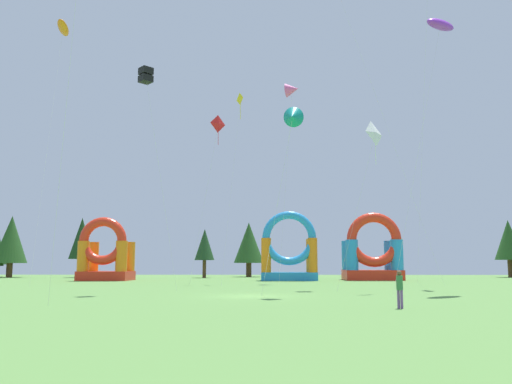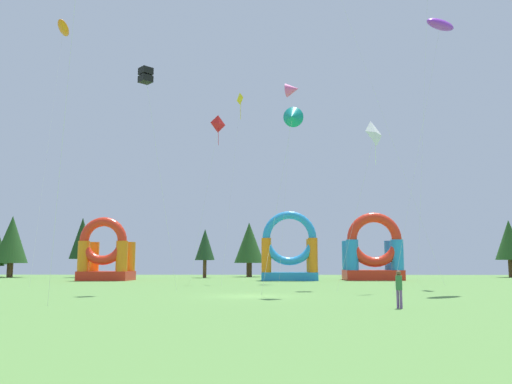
{
  "view_description": "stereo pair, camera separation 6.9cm",
  "coord_description": "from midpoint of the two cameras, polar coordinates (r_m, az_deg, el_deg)",
  "views": [
    {
      "loc": [
        1.3,
        -31.92,
        1.89
      ],
      "look_at": [
        0.0,
        10.74,
        7.57
      ],
      "focal_mm": 37.78,
      "sensor_mm": 36.0,
      "label": 1
    },
    {
      "loc": [
        1.37,
        -31.92,
        1.89
      ],
      "look_at": [
        0.0,
        10.74,
        7.57
      ],
      "focal_mm": 37.78,
      "sensor_mm": 36.0,
      "label": 2
    }
  ],
  "objects": [
    {
      "name": "tree_row_5",
      "position": [
        81.63,
        -24.43,
        -4.61
      ],
      "size": [
        4.45,
        4.45,
        8.44
      ],
      "color": "#4C331E",
      "rests_on": "ground_plane"
    },
    {
      "name": "inflatable_red_slide",
      "position": [
        63.6,
        12.32,
        -6.63
      ],
      "size": [
        6.44,
        4.97,
        7.65
      ],
      "color": "red",
      "rests_on": "ground_plane"
    },
    {
      "name": "kite_purple_parafoil",
      "position": [
        42.74,
        18.98,
        16.4
      ],
      "size": [
        7.05,
        7.71,
        19.82
      ],
      "color": "purple",
      "rests_on": "ground_plane"
    },
    {
      "name": "inflatable_yellow_castle",
      "position": [
        63.2,
        -15.62,
        -6.67
      ],
      "size": [
        5.56,
        4.58,
        7.02
      ],
      "color": "red",
      "rests_on": "ground_plane"
    },
    {
      "name": "tree_row_8",
      "position": [
        77.65,
        -0.7,
        -5.41
      ],
      "size": [
        4.31,
        4.31,
        7.78
      ],
      "color": "#4C331E",
      "rests_on": "ground_plane"
    },
    {
      "name": "kite_pink_delta",
      "position": [
        57.64,
        3.9,
        10.76
      ],
      "size": [
        2.46,
        6.64,
        20.8
      ],
      "color": "#EA599E",
      "rests_on": "ground_plane"
    },
    {
      "name": "kite_yellow_diamond",
      "position": [
        55.72,
        -1.57,
        9.53
      ],
      "size": [
        1.58,
        7.02,
        18.98
      ],
      "color": "yellow",
      "rests_on": "ground_plane"
    },
    {
      "name": "kite_orange_parafoil",
      "position": [
        62.22,
        -19.69,
        16.03
      ],
      "size": [
        3.11,
        11.01,
        27.05
      ],
      "color": "orange",
      "rests_on": "ground_plane"
    },
    {
      "name": "tree_row_9",
      "position": [
        82.77,
        25.27,
        -4.64
      ],
      "size": [
        3.91,
        3.91,
        7.91
      ],
      "color": "#4C331E",
      "rests_on": "ground_plane"
    },
    {
      "name": "kite_red_diamond",
      "position": [
        53.17,
        -3.91,
        7.08
      ],
      "size": [
        3.22,
        0.97,
        16.02
      ],
      "color": "red",
      "rests_on": "ground_plane"
    },
    {
      "name": "inflatable_blue_arch",
      "position": [
        60.85,
        3.58,
        -6.6
      ],
      "size": [
        6.22,
        3.85,
        7.7
      ],
      "color": "#268CD8",
      "rests_on": "ground_plane"
    },
    {
      "name": "kite_teal_delta",
      "position": [
        33.37,
        3.93,
        7.94
      ],
      "size": [
        2.66,
        1.57,
        11.56
      ],
      "color": "#0C7F7A",
      "rests_on": "ground_plane"
    },
    {
      "name": "ground_plane",
      "position": [
        32.0,
        -0.57,
        -10.96
      ],
      "size": [
        120.0,
        120.0,
        0.0
      ],
      "primitive_type": "plane",
      "color": "#5B8C42"
    },
    {
      "name": "tree_row_7",
      "position": [
        72.96,
        -5.4,
        -5.59
      ],
      "size": [
        2.65,
        2.65,
        6.53
      ],
      "color": "#4C331E",
      "rests_on": "ground_plane"
    },
    {
      "name": "kite_black_box",
      "position": [
        38.98,
        -11.55,
        11.98
      ],
      "size": [
        2.65,
        2.6,
        15.38
      ],
      "color": "black",
      "rests_on": "ground_plane"
    },
    {
      "name": "tree_row_6",
      "position": [
        78.01,
        -17.9,
        -4.72
      ],
      "size": [
        3.32,
        3.32,
        8.18
      ],
      "color": "#4C331E",
      "rests_on": "ground_plane"
    },
    {
      "name": "person_far_side",
      "position": [
        23.97,
        14.98,
        -9.58
      ],
      "size": [
        0.39,
        0.39,
        1.59
      ],
      "rotation": [
        0.0,
        0.0,
        5.51
      ],
      "color": "#724C8C",
      "rests_on": "ground_plane"
    },
    {
      "name": "kite_white_diamond",
      "position": [
        38.32,
        12.64,
        6.01
      ],
      "size": [
        3.58,
        1.33,
        11.49
      ],
      "color": "white",
      "rests_on": "ground_plane"
    }
  ]
}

